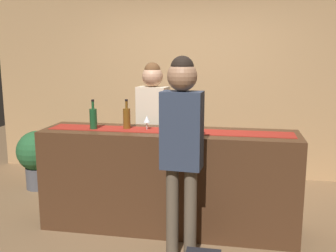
# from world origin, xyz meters

# --- Properties ---
(ground_plane) EXTENTS (10.00, 10.00, 0.00)m
(ground_plane) POSITION_xyz_m (0.00, 0.00, 0.00)
(ground_plane) COLOR brown
(back_wall) EXTENTS (6.00, 0.12, 2.90)m
(back_wall) POSITION_xyz_m (0.00, 1.90, 1.45)
(back_wall) COLOR tan
(back_wall) RESTS_ON ground
(bar_counter) EXTENTS (2.55, 0.60, 1.02)m
(bar_counter) POSITION_xyz_m (0.00, 0.00, 0.51)
(bar_counter) COLOR #472B19
(bar_counter) RESTS_ON ground
(counter_runner_cloth) EXTENTS (2.42, 0.28, 0.01)m
(counter_runner_cloth) POSITION_xyz_m (0.00, 0.00, 1.02)
(counter_runner_cloth) COLOR maroon
(counter_runner_cloth) RESTS_ON bar_counter
(wine_bottle_green) EXTENTS (0.07, 0.07, 0.30)m
(wine_bottle_green) POSITION_xyz_m (-0.76, -0.06, 1.13)
(wine_bottle_green) COLOR #194723
(wine_bottle_green) RESTS_ON bar_counter
(wine_bottle_amber) EXTENTS (0.07, 0.07, 0.30)m
(wine_bottle_amber) POSITION_xyz_m (-0.43, 0.02, 1.13)
(wine_bottle_amber) COLOR brown
(wine_bottle_amber) RESTS_ON bar_counter
(wine_glass_near_customer) EXTENTS (0.07, 0.07, 0.14)m
(wine_glass_near_customer) POSITION_xyz_m (-0.22, 0.01, 1.13)
(wine_glass_near_customer) COLOR silver
(wine_glass_near_customer) RESTS_ON bar_counter
(wine_glass_mid_counter) EXTENTS (0.07, 0.07, 0.14)m
(wine_glass_mid_counter) POSITION_xyz_m (0.07, -0.07, 1.13)
(wine_glass_mid_counter) COLOR silver
(wine_glass_mid_counter) RESTS_ON bar_counter
(bartender) EXTENTS (0.37, 0.25, 1.68)m
(bartender) POSITION_xyz_m (-0.29, 0.58, 1.03)
(bartender) COLOR #26262B
(bartender) RESTS_ON ground
(customer_sipping) EXTENTS (0.35, 0.25, 1.76)m
(customer_sipping) POSITION_xyz_m (0.22, -0.58, 1.10)
(customer_sipping) COLOR brown
(customer_sipping) RESTS_ON ground
(potted_plant_tall) EXTENTS (0.53, 0.53, 0.77)m
(potted_plant_tall) POSITION_xyz_m (-1.92, 0.86, 0.45)
(potted_plant_tall) COLOR #4C4C51
(potted_plant_tall) RESTS_ON ground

